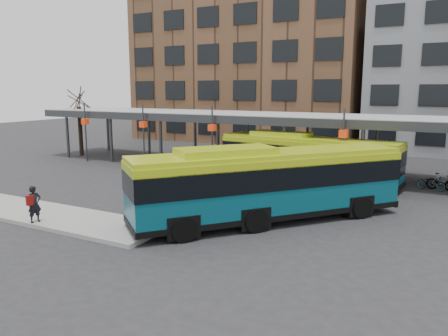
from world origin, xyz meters
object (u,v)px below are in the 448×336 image
at_px(tree, 80,128).
at_px(bus_rear, 306,157).
at_px(pedestrian, 34,204).
at_px(bus_front, 268,182).

bearing_deg(tree, bus_rear, -4.68).
xyz_separation_m(tree, pedestrian, (14.00, -16.21, -1.43)).
bearing_deg(bus_rear, tree, -177.98).
height_order(bus_front, bus_rear, bus_front).
xyz_separation_m(tree, bus_front, (22.66, -10.71, -0.63)).
relative_size(bus_rear, pedestrian, 7.21).
xyz_separation_m(bus_front, pedestrian, (-8.66, -5.50, -0.80)).
height_order(bus_rear, pedestrian, bus_rear).
height_order(tree, pedestrian, tree).
relative_size(bus_front, pedestrian, 7.02).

